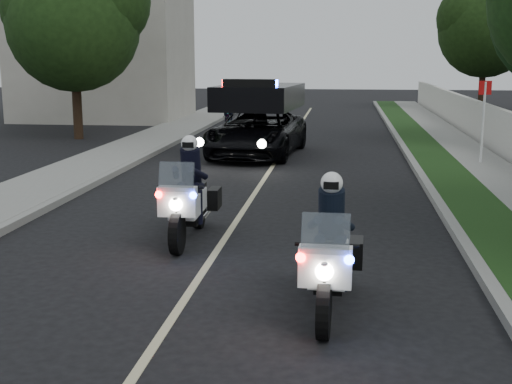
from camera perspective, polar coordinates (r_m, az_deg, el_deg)
ground at (r=8.71m, az=-6.89°, el=-10.27°), size 120.00×120.00×0.00m
curb_right at (r=18.23m, az=13.67°, el=1.11°), size 0.20×60.00×0.15m
grass_verge at (r=18.32m, az=15.85°, el=1.06°), size 1.20×60.00×0.16m
sidewalk_right at (r=18.56m, az=19.82°, el=0.94°), size 1.40×60.00×0.16m
curb_left at (r=19.13m, az=-11.54°, el=1.66°), size 0.20×60.00×0.15m
sidewalk_left at (r=19.51m, az=-14.60°, el=1.72°), size 2.00×60.00×0.16m
building_far at (r=35.93m, az=-12.54°, el=11.48°), size 8.00×6.00×7.00m
lane_marking at (r=18.24m, az=0.76°, el=1.21°), size 0.12×50.00×0.01m
police_moto_left at (r=12.19m, az=-5.55°, el=-3.95°), size 0.78×2.17×1.84m
police_moto_right at (r=8.91m, az=6.03°, el=-9.76°), size 0.81×2.11×1.77m
police_suv at (r=22.37m, az=0.10°, el=3.06°), size 3.04×5.70×2.67m
bicycle at (r=31.72m, az=-2.30°, el=5.47°), size 0.71×1.59×0.80m
cyclist at (r=31.72m, az=-2.30°, el=5.47°), size 0.59×0.40×1.59m
sign_post at (r=20.95m, az=18.11°, el=1.94°), size 0.51×0.51×2.57m
tree_right_e at (r=42.51m, az=18.12°, el=6.39°), size 5.55×5.55×8.95m
tree_left_near at (r=27.75m, az=-14.50°, el=4.30°), size 6.52×6.52×8.41m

